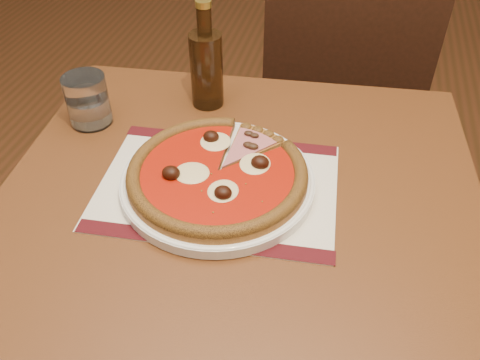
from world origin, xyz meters
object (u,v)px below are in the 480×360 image
Objects in this scene: chair_far at (341,94)px; plate at (218,181)px; pizza at (217,172)px; table at (237,243)px; water_glass at (88,100)px; bottle at (206,66)px.

plate is at bearing 73.90° from chair_far.
pizza is at bearing 73.90° from chair_far.
table is 0.40m from water_glass.
plate is 1.08× the size of pizza.
plate is at bearing 144.56° from table.
table is 2.69× the size of plate.
chair_far is at bearing 52.39° from water_glass.
bottle is at bearing 58.70° from chair_far.
plate is 0.32m from water_glass.
pizza is at bearing 82.31° from plate.
pizza is (-0.04, 0.03, 0.13)m from table.
table is 0.77m from chair_far.
pizza is 0.27m from bottle.
chair_far is 0.78m from plate.
pizza reaches higher than table.
plate is 1.50× the size of bottle.
pizza is at bearing -69.90° from bottle.
water_glass is at bearing 49.40° from chair_far.
bottle is at bearing 115.43° from table.
plate is 0.27m from bottle.
bottle reaches higher than table.
bottle is (0.20, 0.12, 0.04)m from water_glass.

